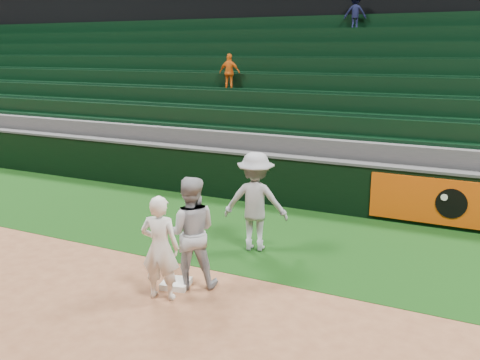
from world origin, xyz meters
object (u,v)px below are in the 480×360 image
at_px(baserunner, 190,232).
at_px(first_baseman, 160,248).
at_px(first_base, 176,284).
at_px(base_coach, 256,202).

bearing_deg(baserunner, first_baseman, 45.02).
distance_m(first_base, base_coach, 2.31).
bearing_deg(baserunner, base_coach, -126.38).
bearing_deg(first_baseman, baserunner, -119.93).
height_order(first_base, base_coach, base_coach).
bearing_deg(first_base, base_coach, 77.81).
bearing_deg(base_coach, baserunner, 68.31).
height_order(first_baseman, base_coach, base_coach).
height_order(first_baseman, baserunner, baserunner).
relative_size(first_base, baserunner, 0.23).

